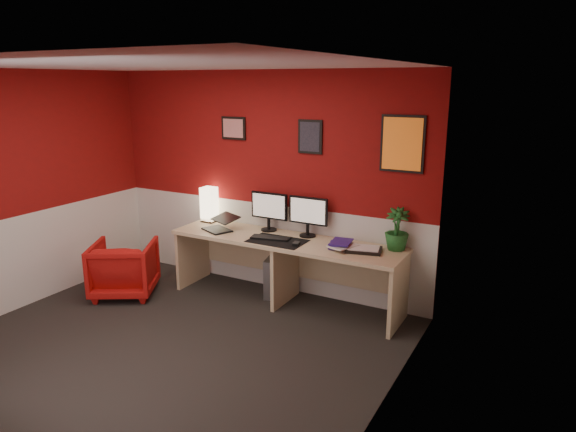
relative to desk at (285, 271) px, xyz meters
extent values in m
cube|color=black|center=(-0.46, -1.41, -0.36)|extent=(4.00, 3.50, 0.01)
cube|color=white|center=(-0.46, -1.41, 2.13)|extent=(4.00, 3.50, 0.01)
cube|color=maroon|center=(-0.46, 0.34, 0.89)|extent=(4.00, 0.01, 2.50)
cube|color=maroon|center=(-2.46, -1.41, 0.89)|extent=(0.01, 3.50, 2.50)
cube|color=maroon|center=(1.54, -1.41, 0.89)|extent=(0.01, 3.50, 2.50)
cube|color=silver|center=(-0.46, 0.34, 0.14)|extent=(4.00, 0.01, 1.00)
cube|color=silver|center=(-2.45, -1.41, 0.14)|extent=(0.01, 3.50, 1.00)
cube|color=silver|center=(1.54, -1.41, 0.14)|extent=(0.01, 3.50, 1.00)
cube|color=tan|center=(0.00, 0.00, 0.00)|extent=(2.60, 0.65, 0.73)
cube|color=#FFE5B2|center=(-1.15, 0.20, 0.56)|extent=(0.16, 0.16, 0.40)
cube|color=black|center=(-0.84, -0.08, 0.47)|extent=(0.40, 0.34, 0.22)
cube|color=black|center=(-0.33, 0.21, 0.66)|extent=(0.45, 0.06, 0.58)
cube|color=black|center=(0.16, 0.21, 0.66)|extent=(0.45, 0.06, 0.58)
cube|color=black|center=(-0.04, -0.10, 0.37)|extent=(0.60, 0.38, 0.01)
cube|color=black|center=(-0.14, -0.07, 0.38)|extent=(0.44, 0.22, 0.02)
cube|color=black|center=(0.21, -0.15, 0.39)|extent=(0.08, 0.11, 0.03)
imported|color=navy|center=(0.51, 0.00, 0.38)|extent=(0.28, 0.32, 0.03)
imported|color=silver|center=(0.59, 0.00, 0.40)|extent=(0.29, 0.34, 0.02)
imported|color=navy|center=(0.55, -0.02, 0.43)|extent=(0.24, 0.30, 0.03)
cube|color=black|center=(0.89, 0.01, 0.38)|extent=(0.40, 0.33, 0.03)
imported|color=#19591E|center=(1.15, 0.22, 0.58)|extent=(0.29, 0.29, 0.43)
cube|color=#99999E|center=(-0.19, 0.17, -0.14)|extent=(0.30, 0.48, 0.45)
imported|color=red|center=(-1.72, -0.67, -0.05)|extent=(0.92, 0.93, 0.63)
cube|color=red|center=(-0.86, 0.33, 1.49)|extent=(0.32, 0.02, 0.26)
cube|color=black|center=(0.12, 0.33, 1.44)|extent=(0.28, 0.02, 0.36)
cube|color=orange|center=(1.13, 0.33, 1.42)|extent=(0.44, 0.02, 0.56)
camera|label=1|loc=(2.56, -4.68, 2.01)|focal=32.44mm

